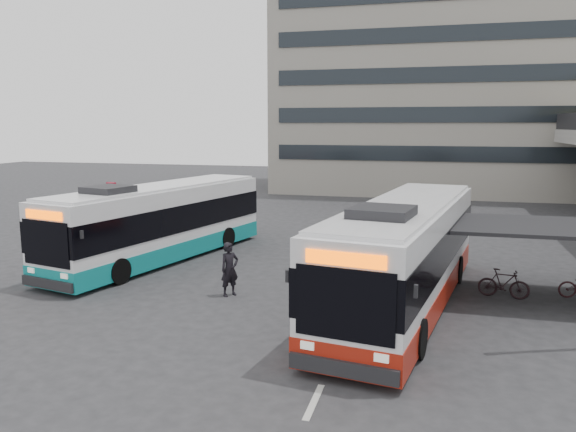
# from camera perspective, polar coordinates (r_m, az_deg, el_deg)

# --- Properties ---
(ground) EXTENTS (120.00, 120.00, 0.00)m
(ground) POSITION_cam_1_polar(r_m,az_deg,el_deg) (18.48, -1.02, -9.08)
(ground) COLOR #28282B
(ground) RESTS_ON ground
(bike_shelter) EXTENTS (10.00, 4.00, 2.54)m
(bike_shelter) POSITION_cam_1_polar(r_m,az_deg,el_deg) (20.62, 24.74, -3.29)
(bike_shelter) COLOR #595B60
(bike_shelter) RESTS_ON ground
(office_block) EXTENTS (30.00, 15.00, 25.00)m
(office_block) POSITION_cam_1_polar(r_m,az_deg,el_deg) (53.31, 16.70, 16.06)
(office_block) COLOR gray
(office_block) RESTS_ON ground
(road_markings) EXTENTS (0.15, 7.60, 0.01)m
(road_markings) POSITION_cam_1_polar(r_m,az_deg,el_deg) (15.21, 5.12, -13.22)
(road_markings) COLOR beige
(road_markings) RESTS_ON ground
(bus_main) EXTENTS (4.58, 12.64, 3.66)m
(bus_main) POSITION_cam_1_polar(r_m,az_deg,el_deg) (18.34, 11.78, -3.91)
(bus_main) COLOR white
(bus_main) RESTS_ON ground
(bus_teal) EXTENTS (5.13, 12.11, 3.50)m
(bus_teal) POSITION_cam_1_polar(r_m,az_deg,el_deg) (24.88, -12.79, -0.68)
(bus_teal) COLOR white
(bus_teal) RESTS_ON ground
(pedestrian) EXTENTS (0.77, 0.81, 1.87)m
(pedestrian) POSITION_cam_1_polar(r_m,az_deg,el_deg) (19.36, -5.95, -5.39)
(pedestrian) COLOR black
(pedestrian) RESTS_ON ground
(sign_totem_mid) EXTENTS (0.49, 0.30, 2.31)m
(sign_totem_mid) POSITION_cam_1_polar(r_m,az_deg,el_deg) (27.46, -21.66, -1.10)
(sign_totem_mid) COLOR #AC0A22
(sign_totem_mid) RESTS_ON ground
(sign_totem_north) EXTENTS (0.59, 0.24, 2.72)m
(sign_totem_north) POSITION_cam_1_polar(r_m,az_deg,el_deg) (32.24, -17.43, 0.95)
(sign_totem_north) COLOR #AC0A22
(sign_totem_north) RESTS_ON ground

